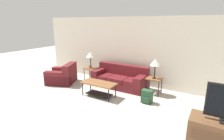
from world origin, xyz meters
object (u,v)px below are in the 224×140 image
object	(u,v)px
couch	(120,79)
table_lamp_right	(155,63)
coffee_table	(99,86)
backpack	(147,97)
armchair	(63,76)
side_table_left	(91,69)
side_table_right	(154,80)
table_lamp_left	(90,55)

from	to	relation	value
couch	table_lamp_right	size ratio (longest dim) A/B	3.12
couch	table_lamp_right	world-z (taller)	table_lamp_right
coffee_table	backpack	world-z (taller)	coffee_table
couch	armchair	bearing A→B (deg)	-159.36
table_lamp_right	backpack	distance (m)	1.19
armchair	side_table_left	bearing A→B (deg)	43.22
side_table_right	side_table_left	bearing A→B (deg)	180.00
couch	side_table_left	distance (m)	1.36
side_table_left	backpack	xyz separation A→B (m)	(2.74, -0.78, -0.30)
coffee_table	table_lamp_left	world-z (taller)	table_lamp_left
table_lamp_left	table_lamp_right	world-z (taller)	same
side_table_right	table_lamp_left	distance (m)	2.76
armchair	side_table_left	size ratio (longest dim) A/B	2.31
couch	side_table_right	bearing A→B (deg)	-1.46
armchair	backpack	bearing A→B (deg)	0.18
armchair	coffee_table	world-z (taller)	armchair
coffee_table	backpack	xyz separation A→B (m)	(1.54, 0.36, -0.15)
table_lamp_left	table_lamp_right	distance (m)	2.70
coffee_table	table_lamp_left	bearing A→B (deg)	136.62
armchair	side_table_right	world-z (taller)	armchair
table_lamp_right	couch	bearing A→B (deg)	178.54
table_lamp_left	backpack	world-z (taller)	table_lamp_left
table_lamp_left	couch	bearing A→B (deg)	1.46
side_table_left	side_table_right	xyz separation A→B (m)	(2.70, 0.00, 0.00)
side_table_right	table_lamp_right	distance (m)	0.60
couch	coffee_table	world-z (taller)	couch
couch	backpack	world-z (taller)	couch
table_lamp_left	table_lamp_right	bearing A→B (deg)	0.00
coffee_table	table_lamp_right	bearing A→B (deg)	37.25
side_table_left	side_table_right	world-z (taller)	same
table_lamp_left	backpack	size ratio (longest dim) A/B	1.62
coffee_table	table_lamp_right	distance (m)	2.02
side_table_left	table_lamp_right	world-z (taller)	table_lamp_right
coffee_table	table_lamp_right	xyz separation A→B (m)	(1.49, 1.14, 0.75)
side_table_left	table_lamp_left	size ratio (longest dim) A/B	0.85
armchair	couch	bearing A→B (deg)	20.64
armchair	table_lamp_left	world-z (taller)	table_lamp_left
side_table_left	backpack	bearing A→B (deg)	-15.87
armchair	side_table_left	world-z (taller)	armchair
backpack	armchair	bearing A→B (deg)	-179.82
backpack	table_lamp_right	bearing A→B (deg)	93.19
side_table_right	backpack	bearing A→B (deg)	-86.81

